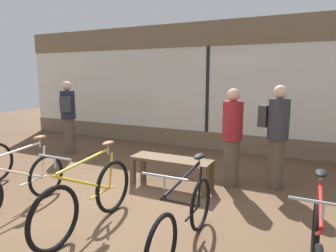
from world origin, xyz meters
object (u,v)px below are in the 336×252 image
(customer_by_window, at_px, (232,136))
(customer_mid_floor, at_px, (277,134))
(bicycle_center, at_px, (88,198))
(display_bench, at_px, (171,164))
(bicycle_right, at_px, (185,218))
(bicycle_left, at_px, (17,184))
(customer_near_rack, at_px, (68,115))

(customer_by_window, xyz_separation_m, customer_mid_floor, (0.68, 0.23, 0.06))
(bicycle_center, distance_m, customer_by_window, 2.57)
(display_bench, bearing_deg, customer_by_window, 28.30)
(display_bench, xyz_separation_m, customer_by_window, (0.91, 0.49, 0.47))
(bicycle_center, distance_m, bicycle_right, 1.27)
(bicycle_left, bearing_deg, bicycle_right, 2.25)
(bicycle_center, relative_size, display_bench, 1.28)
(bicycle_right, bearing_deg, customer_mid_floor, 74.58)
(bicycle_right, distance_m, customer_mid_floor, 2.52)
(bicycle_center, bearing_deg, display_bench, 79.17)
(display_bench, distance_m, customer_by_window, 1.13)
(customer_near_rack, distance_m, customer_by_window, 4.11)
(customer_near_rack, height_order, customer_mid_floor, customer_near_rack)
(display_bench, relative_size, customer_near_rack, 0.80)
(bicycle_right, bearing_deg, customer_near_rack, 148.03)
(bicycle_left, height_order, customer_mid_floor, customer_mid_floor)
(bicycle_right, relative_size, customer_near_rack, 0.98)
(customer_by_window, bearing_deg, bicycle_right, -89.15)
(bicycle_left, xyz_separation_m, display_bench, (1.59, 1.74, 0.03))
(bicycle_left, relative_size, customer_by_window, 1.03)
(display_bench, height_order, customer_near_rack, customer_near_rack)
(display_bench, relative_size, customer_mid_floor, 0.81)
(display_bench, distance_m, customer_mid_floor, 1.82)
(bicycle_left, height_order, display_bench, bicycle_left)
(bicycle_center, xyz_separation_m, customer_near_rack, (-2.85, 2.64, 0.55))
(display_bench, height_order, customer_mid_floor, customer_mid_floor)
(bicycle_left, relative_size, customer_mid_floor, 1.00)
(customer_by_window, bearing_deg, customer_near_rack, 173.90)
(customer_near_rack, distance_m, customer_mid_floor, 4.77)
(bicycle_right, xyz_separation_m, customer_mid_floor, (0.65, 2.36, 0.57))
(customer_near_rack, xyz_separation_m, customer_by_window, (4.08, -0.44, -0.06))
(bicycle_left, bearing_deg, customer_mid_floor, 37.80)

